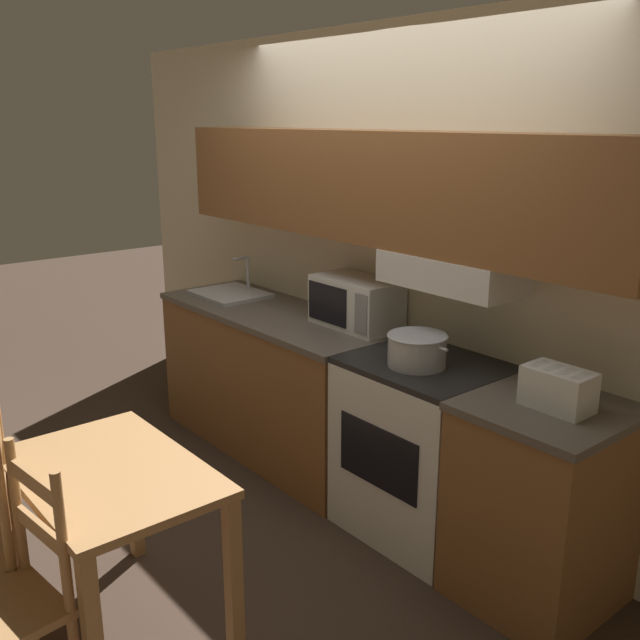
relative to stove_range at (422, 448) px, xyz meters
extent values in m
plane|color=#3D2D23|center=(-0.55, 0.31, -0.46)|extent=(16.00, 16.00, 0.00)
cube|color=beige|center=(-0.55, 0.34, 0.82)|extent=(5.50, 0.05, 2.55)
cube|color=brown|center=(-0.55, 0.15, 1.25)|extent=(3.10, 0.32, 0.57)
cube|color=white|center=(0.00, 0.15, 0.89)|extent=(0.70, 0.34, 0.16)
cube|color=brown|center=(-1.24, 0.00, -0.02)|extent=(1.72, 0.63, 0.88)
cube|color=brown|center=(-1.24, 0.00, 0.44)|extent=(1.74, 0.65, 0.04)
cube|color=brown|center=(0.69, 0.00, -0.02)|extent=(0.61, 0.63, 0.88)
cube|color=brown|center=(0.69, 0.00, 0.44)|extent=(0.63, 0.65, 0.04)
cube|color=white|center=(0.00, 0.00, -0.02)|extent=(0.74, 0.63, 0.88)
cube|color=black|center=(0.00, 0.00, 0.44)|extent=(0.74, 0.63, 0.03)
cube|color=black|center=(0.00, -0.32, 0.05)|extent=(0.52, 0.01, 0.31)
cylinder|color=black|center=(-0.17, -0.12, 0.45)|extent=(0.10, 0.10, 0.01)
cylinder|color=black|center=(0.17, -0.12, 0.45)|extent=(0.10, 0.10, 0.01)
cylinder|color=black|center=(-0.17, 0.13, 0.45)|extent=(0.10, 0.10, 0.01)
cylinder|color=black|center=(0.17, 0.13, 0.45)|extent=(0.10, 0.10, 0.01)
cylinder|color=#B7BABF|center=(0.00, -0.07, 0.53)|extent=(0.28, 0.28, 0.15)
torus|color=#B7BABF|center=(0.00, -0.07, 0.61)|extent=(0.29, 0.29, 0.01)
cylinder|color=#B7BABF|center=(-0.16, -0.07, 0.58)|extent=(0.05, 0.01, 0.01)
cylinder|color=#B7BABF|center=(0.16, -0.07, 0.58)|extent=(0.05, 0.01, 0.01)
cube|color=white|center=(-0.68, 0.16, 0.60)|extent=(0.52, 0.29, 0.28)
cube|color=black|center=(-0.76, 0.01, 0.60)|extent=(0.32, 0.01, 0.22)
cube|color=gray|center=(-0.48, 0.01, 0.60)|extent=(0.09, 0.01, 0.22)
cube|color=white|center=(0.72, -0.01, 0.54)|extent=(0.27, 0.17, 0.17)
cube|color=black|center=(0.58, -0.01, 0.57)|extent=(0.01, 0.02, 0.02)
cube|color=black|center=(0.63, -0.01, 0.62)|extent=(0.04, 0.12, 0.01)
cube|color=black|center=(0.69, -0.01, 0.62)|extent=(0.04, 0.12, 0.01)
cube|color=black|center=(0.75, -0.01, 0.62)|extent=(0.04, 0.12, 0.01)
cube|color=black|center=(0.82, -0.01, 0.62)|extent=(0.04, 0.12, 0.01)
cube|color=#B7BABF|center=(-1.75, 0.00, 0.47)|extent=(0.48, 0.40, 0.02)
cube|color=#4C4F54|center=(-1.75, -0.02, 0.47)|extent=(0.41, 0.30, 0.01)
cylinder|color=#B7BABF|center=(-1.75, 0.15, 0.59)|extent=(0.02, 0.02, 0.22)
cylinder|color=#B7BABF|center=(-1.75, 0.09, 0.70)|extent=(0.02, 0.12, 0.02)
cube|color=#B27F4C|center=(-0.29, -1.51, 0.26)|extent=(0.95, 0.64, 0.04)
cube|color=#B27F4C|center=(-0.72, -1.79, -0.11)|extent=(0.06, 0.06, 0.69)
cube|color=#B27F4C|center=(-0.72, -1.23, -0.11)|extent=(0.06, 0.06, 0.69)
cube|color=#B27F4C|center=(0.15, -1.23, -0.11)|extent=(0.06, 0.06, 0.69)
cylinder|color=#B27F4C|center=(-0.60, -1.82, 0.27)|extent=(0.04, 0.04, 0.51)
cylinder|color=#B27F4C|center=(-0.27, -1.91, 0.27)|extent=(0.04, 0.04, 0.51)
cube|color=#B27F4C|center=(-0.44, -1.86, 0.24)|extent=(0.34, 0.12, 0.06)
cylinder|color=#B27F4C|center=(-0.60, -1.82, -0.24)|extent=(0.04, 0.04, 0.43)
cylinder|color=#B27F4C|center=(-0.27, -1.91, -0.24)|extent=(0.04, 0.04, 0.43)
cylinder|color=#B27F4C|center=(-0.26, -1.87, 0.27)|extent=(0.04, 0.04, 0.51)
cylinder|color=#B27F4C|center=(0.09, -1.83, 0.27)|extent=(0.04, 0.04, 0.51)
cube|color=#B27F4C|center=(-0.09, -1.85, 0.42)|extent=(0.34, 0.06, 0.06)
cube|color=#B27F4C|center=(-0.09, -1.85, 0.24)|extent=(0.34, 0.06, 0.06)
cylinder|color=#B27F4C|center=(-0.26, -1.87, -0.24)|extent=(0.04, 0.04, 0.43)
camera|label=1|loc=(2.19, -2.48, 1.60)|focal=40.00mm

